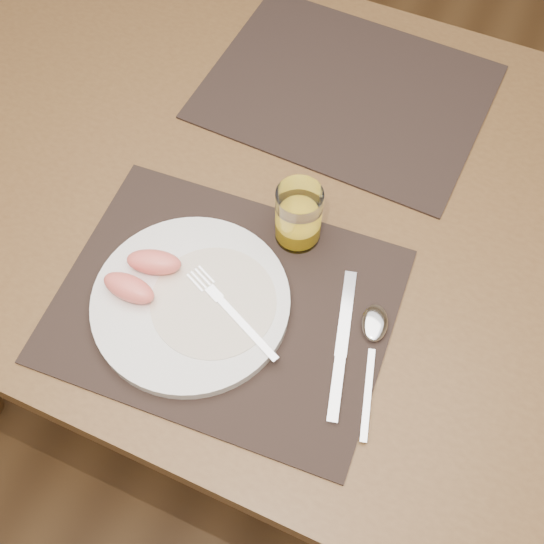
{
  "coord_description": "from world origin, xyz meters",
  "views": [
    {
      "loc": [
        0.22,
        -0.58,
        1.58
      ],
      "look_at": [
        0.03,
        -0.16,
        0.77
      ],
      "focal_mm": 45.0,
      "sensor_mm": 36.0,
      "label": 1
    }
  ],
  "objects_px": {
    "placemat_near": "(225,305)",
    "fork": "(226,306)",
    "table": "(297,222)",
    "juice_glass": "(298,218)",
    "knife": "(340,356)",
    "placemat_far": "(346,91)",
    "spoon": "(374,333)",
    "plate": "(191,302)"
  },
  "relations": [
    {
      "from": "fork",
      "to": "juice_glass",
      "type": "bearing_deg",
      "value": 75.87
    },
    {
      "from": "spoon",
      "to": "placemat_near",
      "type": "bearing_deg",
      "value": -168.72
    },
    {
      "from": "plate",
      "to": "fork",
      "type": "height_order",
      "value": "fork"
    },
    {
      "from": "table",
      "to": "knife",
      "type": "distance_m",
      "value": 0.29
    },
    {
      "from": "plate",
      "to": "juice_glass",
      "type": "distance_m",
      "value": 0.19
    },
    {
      "from": "spoon",
      "to": "table",
      "type": "bearing_deg",
      "value": 135.74
    },
    {
      "from": "table",
      "to": "spoon",
      "type": "height_order",
      "value": "spoon"
    },
    {
      "from": "placemat_far",
      "to": "plate",
      "type": "height_order",
      "value": "plate"
    },
    {
      "from": "fork",
      "to": "knife",
      "type": "distance_m",
      "value": 0.17
    },
    {
      "from": "placemat_far",
      "to": "juice_glass",
      "type": "xyz_separation_m",
      "value": [
        0.04,
        -0.3,
        0.05
      ]
    },
    {
      "from": "table",
      "to": "plate",
      "type": "xyz_separation_m",
      "value": [
        -0.06,
        -0.24,
        0.1
      ]
    },
    {
      "from": "plate",
      "to": "placemat_far",
      "type": "bearing_deg",
      "value": 83.95
    },
    {
      "from": "table",
      "to": "fork",
      "type": "distance_m",
      "value": 0.25
    },
    {
      "from": "fork",
      "to": "placemat_near",
      "type": "bearing_deg",
      "value": 125.55
    },
    {
      "from": "plate",
      "to": "knife",
      "type": "relative_size",
      "value": 1.25
    },
    {
      "from": "table",
      "to": "fork",
      "type": "height_order",
      "value": "fork"
    },
    {
      "from": "placemat_near",
      "to": "spoon",
      "type": "xyz_separation_m",
      "value": [
        0.2,
        0.04,
        0.01
      ]
    },
    {
      "from": "spoon",
      "to": "juice_glass",
      "type": "distance_m",
      "value": 0.19
    },
    {
      "from": "plate",
      "to": "fork",
      "type": "xyz_separation_m",
      "value": [
        0.05,
        0.01,
        0.01
      ]
    },
    {
      "from": "fork",
      "to": "knife",
      "type": "bearing_deg",
      "value": 0.66
    },
    {
      "from": "knife",
      "to": "juice_glass",
      "type": "xyz_separation_m",
      "value": [
        -0.13,
        0.15,
        0.04
      ]
    },
    {
      "from": "knife",
      "to": "fork",
      "type": "bearing_deg",
      "value": -179.34
    },
    {
      "from": "knife",
      "to": "juice_glass",
      "type": "height_order",
      "value": "juice_glass"
    },
    {
      "from": "plate",
      "to": "knife",
      "type": "bearing_deg",
      "value": 3.3
    },
    {
      "from": "table",
      "to": "knife",
      "type": "xyz_separation_m",
      "value": [
        0.16,
        -0.23,
        0.09
      ]
    },
    {
      "from": "spoon",
      "to": "placemat_far",
      "type": "bearing_deg",
      "value": 115.76
    },
    {
      "from": "juice_glass",
      "to": "table",
      "type": "bearing_deg",
      "value": 111.61
    },
    {
      "from": "table",
      "to": "fork",
      "type": "xyz_separation_m",
      "value": [
        -0.01,
        -0.23,
        0.11
      ]
    },
    {
      "from": "fork",
      "to": "table",
      "type": "bearing_deg",
      "value": 87.77
    },
    {
      "from": "knife",
      "to": "table",
      "type": "bearing_deg",
      "value": 124.44
    },
    {
      "from": "placemat_near",
      "to": "knife",
      "type": "relative_size",
      "value": 2.08
    },
    {
      "from": "placemat_near",
      "to": "fork",
      "type": "xyz_separation_m",
      "value": [
        0.01,
        -0.01,
        0.02
      ]
    },
    {
      "from": "spoon",
      "to": "juice_glass",
      "type": "height_order",
      "value": "juice_glass"
    },
    {
      "from": "plate",
      "to": "fork",
      "type": "relative_size",
      "value": 1.63
    },
    {
      "from": "placemat_far",
      "to": "knife",
      "type": "xyz_separation_m",
      "value": [
        0.16,
        -0.45,
        0.0
      ]
    },
    {
      "from": "placemat_near",
      "to": "juice_glass",
      "type": "xyz_separation_m",
      "value": [
        0.05,
        0.14,
        0.05
      ]
    },
    {
      "from": "fork",
      "to": "knife",
      "type": "height_order",
      "value": "fork"
    },
    {
      "from": "placemat_near",
      "to": "placemat_far",
      "type": "bearing_deg",
      "value": 89.01
    },
    {
      "from": "juice_glass",
      "to": "spoon",
      "type": "bearing_deg",
      "value": -34.01
    },
    {
      "from": "fork",
      "to": "spoon",
      "type": "distance_m",
      "value": 0.2
    },
    {
      "from": "fork",
      "to": "plate",
      "type": "bearing_deg",
      "value": -167.8
    },
    {
      "from": "table",
      "to": "placemat_far",
      "type": "distance_m",
      "value": 0.24
    }
  ]
}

